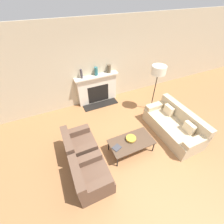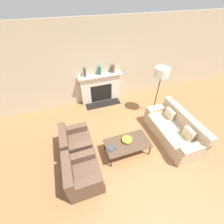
% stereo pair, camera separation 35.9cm
% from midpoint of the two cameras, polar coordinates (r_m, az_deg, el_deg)
% --- Properties ---
extents(ground_plane, '(18.00, 18.00, 0.00)m').
position_cam_midpoint_polar(ground_plane, '(4.26, 7.48, -17.09)').
color(ground_plane, '#99663D').
extents(wall_back, '(18.00, 0.06, 2.90)m').
position_cam_midpoint_polar(wall_back, '(5.50, -8.03, 17.45)').
color(wall_back, '#BCAD8E').
rests_on(wall_back, ground_plane).
extents(fireplace, '(1.60, 0.59, 1.12)m').
position_cam_midpoint_polar(fireplace, '(5.77, -7.38, 8.55)').
color(fireplace, beige).
rests_on(fireplace, ground_plane).
extents(couch, '(0.87, 1.86, 0.82)m').
position_cam_midpoint_polar(couch, '(4.87, 20.57, -4.87)').
color(couch, tan).
rests_on(couch, ground_plane).
extents(armchair_near, '(0.77, 0.84, 0.79)m').
position_cam_midpoint_polar(armchair_near, '(3.68, -11.15, -23.39)').
color(armchair_near, brown).
rests_on(armchair_near, ground_plane).
extents(armchair_far, '(0.77, 0.84, 0.79)m').
position_cam_midpoint_polar(armchair_far, '(4.20, -14.74, -12.48)').
color(armchair_far, brown).
rests_on(armchair_far, ground_plane).
extents(coffee_table, '(1.18, 0.64, 0.39)m').
position_cam_midpoint_polar(coffee_table, '(4.09, 4.88, -11.42)').
color(coffee_table, '#4C3828').
rests_on(coffee_table, ground_plane).
extents(bowl, '(0.27, 0.27, 0.08)m').
position_cam_midpoint_polar(bowl, '(4.07, 4.71, -10.11)').
color(bowl, '#BC8E2D').
rests_on(bowl, coffee_table).
extents(book, '(0.25, 0.23, 0.02)m').
position_cam_midpoint_polar(book, '(3.91, -0.85, -13.54)').
color(book, '#38383D').
rests_on(book, coffee_table).
extents(floor_lamp, '(0.46, 0.46, 1.68)m').
position_cam_midpoint_polar(floor_lamp, '(5.04, 15.12, 13.78)').
color(floor_lamp, black).
rests_on(floor_lamp, ground_plane).
extents(mantel_vase_left, '(0.08, 0.08, 0.32)m').
position_cam_midpoint_polar(mantel_vase_left, '(5.33, -13.57, 13.90)').
color(mantel_vase_left, '#3D383D').
rests_on(mantel_vase_left, fireplace).
extents(mantel_vase_center_left, '(0.12, 0.12, 0.30)m').
position_cam_midpoint_polar(mantel_vase_center_left, '(5.44, -8.02, 15.08)').
color(mantel_vase_center_left, '#28666B').
rests_on(mantel_vase_center_left, fireplace).
extents(mantel_vase_center_right, '(0.13, 0.13, 0.30)m').
position_cam_midpoint_polar(mantel_vase_center_right, '(5.59, -3.06, 16.09)').
color(mantel_vase_center_right, brown).
rests_on(mantel_vase_center_right, fireplace).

